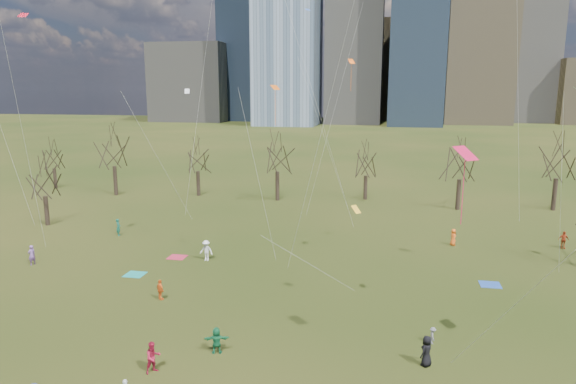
% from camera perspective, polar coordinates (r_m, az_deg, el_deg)
% --- Properties ---
extents(ground, '(500.00, 500.00, 0.00)m').
position_cam_1_polar(ground, '(33.25, -4.15, -16.05)').
color(ground, black).
rests_on(ground, ground).
extents(downtown_skyline, '(212.50, 78.00, 118.00)m').
position_cam_1_polar(downtown_skyline, '(240.46, 8.97, 16.94)').
color(downtown_skyline, slate).
rests_on(downtown_skyline, ground).
extents(bare_tree_row, '(113.04, 29.80, 9.50)m').
position_cam_1_polar(bare_tree_row, '(66.77, 4.10, 3.47)').
color(bare_tree_row, black).
rests_on(bare_tree_row, ground).
extents(blanket_teal, '(1.60, 1.50, 0.03)m').
position_cam_1_polar(blanket_teal, '(45.43, -16.64, -8.77)').
color(blanket_teal, teal).
rests_on(blanket_teal, ground).
extents(blanket_navy, '(1.60, 1.50, 0.03)m').
position_cam_1_polar(blanket_navy, '(44.47, 21.54, -9.55)').
color(blanket_navy, '#244CAB').
rests_on(blanket_navy, ground).
extents(blanket_crimson, '(1.60, 1.50, 0.03)m').
position_cam_1_polar(blanket_crimson, '(48.89, -12.22, -7.09)').
color(blanket_crimson, '#BD2541').
rests_on(blanket_crimson, ground).
extents(person_2, '(1.08, 1.10, 1.79)m').
position_cam_1_polar(person_2, '(30.38, -14.76, -17.34)').
color(person_2, '#B11938').
rests_on(person_2, ground).
extents(person_3, '(0.44, 0.71, 1.06)m').
position_cam_1_polar(person_3, '(33.69, 15.79, -15.09)').
color(person_3, slate).
rests_on(person_3, ground).
extents(person_4, '(0.96, 0.85, 1.56)m').
position_cam_1_polar(person_4, '(39.57, -14.01, -10.50)').
color(person_4, orange).
rests_on(person_4, ground).
extents(person_5, '(1.56, 0.88, 1.61)m').
position_cam_1_polar(person_5, '(31.64, -7.94, -16.01)').
color(person_5, '#1B7C49').
rests_on(person_5, ground).
extents(person_6, '(0.98, 1.04, 1.79)m').
position_cam_1_polar(person_6, '(31.06, 15.15, -16.69)').
color(person_6, black).
rests_on(person_6, ground).
extents(person_7, '(0.64, 0.76, 1.79)m').
position_cam_1_polar(person_7, '(50.92, -26.59, -6.28)').
color(person_7, '#8154A9').
rests_on(person_7, ground).
extents(person_9, '(1.29, 0.83, 1.89)m').
position_cam_1_polar(person_9, '(47.27, -9.07, -6.43)').
color(person_9, white).
rests_on(person_9, ground).
extents(person_10, '(1.06, 0.54, 1.72)m').
position_cam_1_polar(person_10, '(56.88, 28.28, -4.70)').
color(person_10, '#A83518').
rests_on(person_10, ground).
extents(person_12, '(0.71, 0.93, 1.69)m').
position_cam_1_polar(person_12, '(53.65, 17.88, -4.80)').
color(person_12, orange).
rests_on(person_12, ground).
extents(person_13, '(0.68, 0.78, 1.81)m').
position_cam_1_polar(person_13, '(57.34, -18.33, -3.73)').
color(person_13, '#186C57').
rests_on(person_13, ground).
extents(kites_airborne, '(53.21, 43.35, 32.73)m').
position_cam_1_polar(kites_airborne, '(44.62, 2.42, 9.04)').
color(kites_airborne, orange).
rests_on(kites_airborne, ground).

